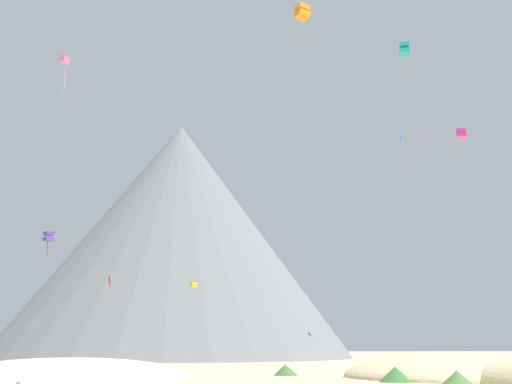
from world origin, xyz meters
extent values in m
ellipsoid|color=beige|center=(-18.74, 16.08, 0.00)|extent=(26.19, 26.47, 3.09)
ellipsoid|color=#C6B284|center=(10.23, 14.57, 0.00)|extent=(15.55, 17.13, 3.40)
cone|color=#386633|center=(-1.47, 18.90, 0.46)|extent=(2.91, 2.91, 0.92)
cone|color=#386633|center=(4.54, 9.13, 0.52)|extent=(2.50, 2.50, 1.03)
cone|color=#477238|center=(7.02, 4.96, 0.47)|extent=(2.87, 2.87, 0.94)
cone|color=slate|center=(-11.87, 89.81, 24.47)|extent=(97.38, 97.38, 48.94)
cone|color=slate|center=(-9.74, 86.52, 11.58)|extent=(40.01, 40.01, 23.17)
cube|color=blue|center=(25.46, 57.90, 36.37)|extent=(0.74, 0.67, 1.15)
cylinder|color=orange|center=(25.75, 57.90, 34.06)|extent=(0.23, 0.29, 3.59)
cube|color=teal|center=(17.85, 35.44, 39.95)|extent=(1.58, 1.59, 0.60)
cube|color=teal|center=(17.85, 35.44, 40.81)|extent=(1.58, 1.59, 0.60)
cube|color=gold|center=(-8.87, 50.24, 10.31)|extent=(1.01, 1.03, 0.39)
cube|color=gold|center=(-8.87, 50.24, 10.67)|extent=(1.01, 1.03, 0.39)
cone|color=red|center=(-20.56, 52.05, 11.04)|extent=(0.81, 1.67, 1.65)
cube|color=#5138B2|center=(-26.66, 40.83, 14.88)|extent=(1.42, 1.42, 0.52)
cube|color=#5138B2|center=(-26.66, 40.83, 15.56)|extent=(1.42, 1.42, 0.52)
cylinder|color=#5138B2|center=(-26.67, 40.83, 13.68)|extent=(0.22, 0.20, 1.97)
cube|color=pink|center=(-27.44, 43.99, 40.11)|extent=(1.56, 1.54, 0.78)
cube|color=pink|center=(-27.44, 43.99, 40.63)|extent=(1.56, 1.54, 0.78)
cylinder|color=pink|center=(-27.15, 43.99, 37.81)|extent=(0.10, 0.29, 4.13)
cube|color=orange|center=(1.03, 20.80, 35.23)|extent=(1.65, 1.63, 0.66)
cube|color=orange|center=(1.03, 20.80, 35.93)|extent=(1.65, 1.63, 0.66)
cylinder|color=gold|center=(0.92, 20.80, 33.97)|extent=(0.15, 0.34, 1.96)
cube|color=#D1339E|center=(22.77, 31.84, 27.08)|extent=(1.49, 1.45, 0.68)
cube|color=#D1339E|center=(22.77, 31.84, 27.63)|extent=(1.49, 1.45, 0.68)
camera|label=1|loc=(-10.10, -31.47, 2.47)|focal=40.98mm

